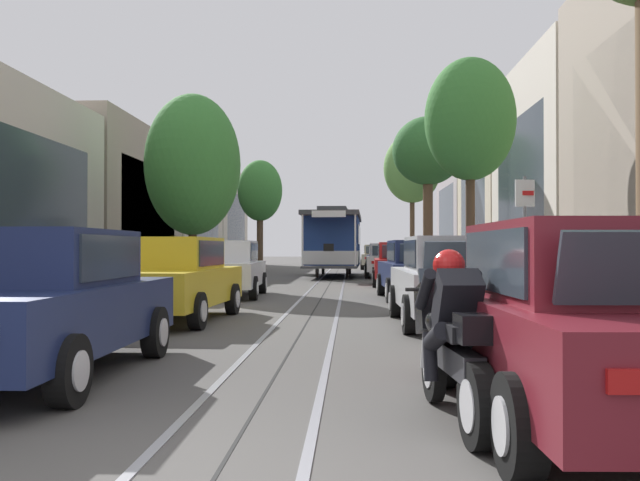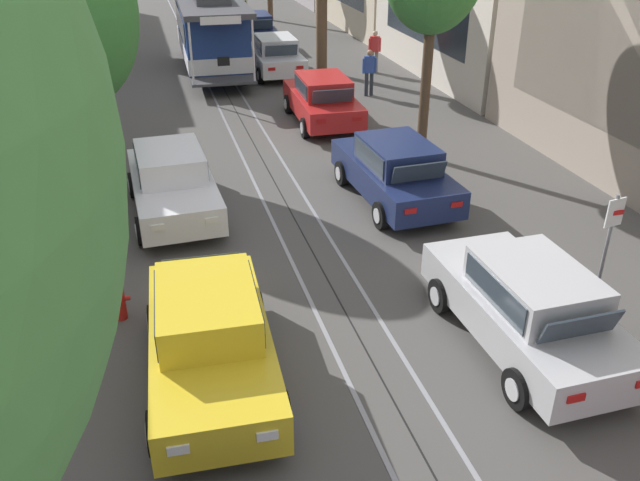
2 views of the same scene
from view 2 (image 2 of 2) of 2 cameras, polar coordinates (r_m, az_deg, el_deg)
ground_plane at (r=23.09m, az=-6.90°, el=10.39°), size 160.00×160.00×0.00m
trolley_track_rails at (r=26.52m, az=-8.17°, el=12.63°), size 1.14×64.02×0.01m
parked_car_yellow_second_left at (r=10.44m, az=-9.44°, el=-8.21°), size 2.14×4.42×1.58m
parked_car_white_mid_left at (r=16.01m, az=-12.56°, el=4.90°), size 2.12×4.41×1.58m
parked_car_silver_second_right at (r=11.53m, az=17.41°, el=-5.39°), size 2.06×4.39×1.58m
parked_car_navy_mid_right at (r=16.40m, az=6.46°, el=5.97°), size 2.14×4.42×1.58m
parked_car_red_fourth_right at (r=22.20m, az=0.22°, el=12.03°), size 2.08×4.40×1.58m
parked_car_white_fifth_right at (r=28.63m, az=-3.85°, el=15.61°), size 2.04×4.38×1.58m
parked_car_navy_sixth_right at (r=34.29m, az=-5.69°, el=17.59°), size 2.08×4.40×1.58m
parked_car_beige_far_right at (r=40.43m, az=-7.56°, el=19.06°), size 2.15×4.42×1.58m
street_tree_kerb_left_second at (r=18.63m, az=-20.47°, el=17.98°), size 3.21×3.40×6.59m
cable_car_trolley at (r=29.68m, az=-9.42°, el=17.45°), size 2.80×9.17×3.28m
pedestrian_on_left_pavement at (r=20.11m, az=-22.67°, el=8.69°), size 0.55×0.37×1.72m
pedestrian_on_right_pavement at (r=28.93m, az=4.72°, el=16.08°), size 0.55×0.40×1.73m
pedestrian_crossing_far at (r=25.45m, az=4.26°, el=14.41°), size 0.55×0.37×1.70m
fire_hydrant at (r=12.43m, az=-16.92°, el=-4.78°), size 0.40×0.22×0.84m
street_sign_post at (r=11.83m, az=23.35°, el=-0.82°), size 0.36×0.09×2.65m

